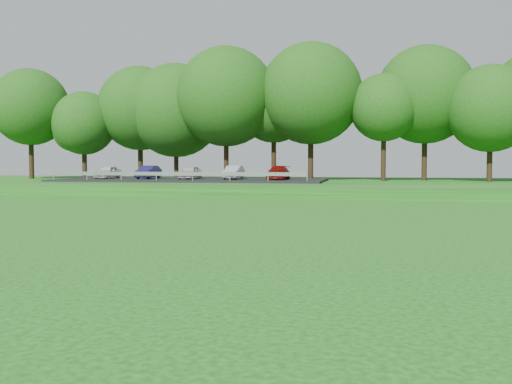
# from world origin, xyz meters

# --- Properties ---
(berm) EXTENTS (130.00, 30.00, 0.60)m
(berm) POSITION_xyz_m (0.00, 34.00, 0.30)
(berm) COLOR #10450D
(berm) RESTS_ON ground
(walking_path) EXTENTS (130.00, 1.60, 0.04)m
(walking_path) POSITION_xyz_m (0.00, 20.00, 0.02)
(walking_path) COLOR gray
(walking_path) RESTS_ON ground
(treeline) EXTENTS (104.00, 7.00, 15.00)m
(treeline) POSITION_xyz_m (0.00, 38.00, 8.10)
(treeline) COLOR #194810
(treeline) RESTS_ON berm
(parking_lot) EXTENTS (24.00, 9.00, 1.38)m
(parking_lot) POSITION_xyz_m (-23.74, 32.80, 1.01)
(parking_lot) COLOR black
(parking_lot) RESTS_ON berm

